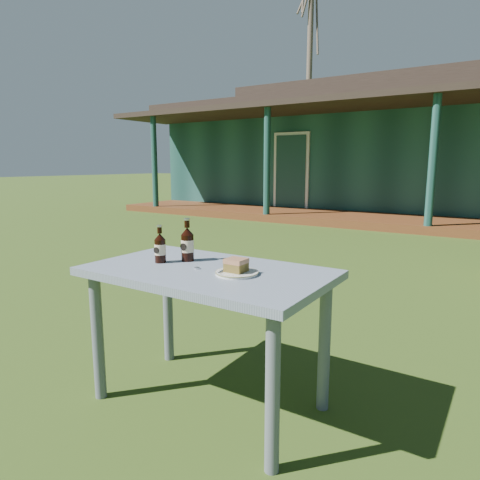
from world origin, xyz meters
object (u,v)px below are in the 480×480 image
Objects in this scene: plate at (237,273)px; cola_bottle_far at (160,248)px; cake_slice at (236,265)px; cola_bottle_near at (187,244)px; cafe_table at (207,288)px.

cola_bottle_far is (-0.47, -0.01, 0.07)m from plate.
cola_bottle_far is at bearing -178.82° from cake_slice.
cake_slice is at bearing -14.75° from cola_bottle_near.
cake_slice is 0.39m from cola_bottle_near.
cafe_table is 13.04× the size of cake_slice.
plate reaches higher than cafe_table.
plate is (0.18, -0.01, 0.11)m from cafe_table.
cola_bottle_near is (-0.38, 0.10, 0.05)m from cake_slice.
cafe_table is 0.21m from plate.
cola_bottle_far is at bearing -178.81° from plate.
cola_bottle_far reaches higher than cafe_table.
cake_slice is at bearing -3.96° from cafe_table.
cake_slice is (-0.00, -0.00, 0.04)m from plate.
plate is 1.03× the size of cola_bottle_far.
cafe_table is at bearing 176.04° from cake_slice.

